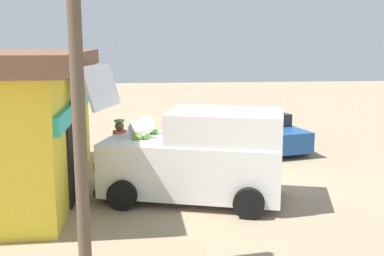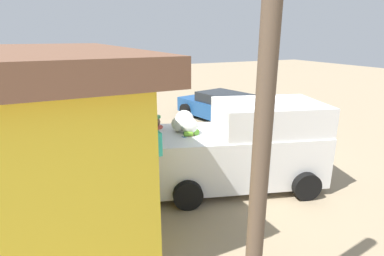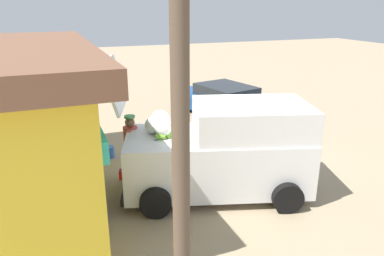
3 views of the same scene
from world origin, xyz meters
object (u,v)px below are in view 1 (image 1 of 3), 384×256
customer_bending (130,161)px  unloaded_banana_pile (67,182)px  vendor_standing (120,148)px  paint_bucket (112,162)px  delivery_van (199,156)px  parked_sedan (256,129)px

customer_bending → unloaded_banana_pile: 1.89m
vendor_standing → paint_bucket: 1.98m
delivery_van → unloaded_banana_pile: (0.92, 3.16, -0.81)m
parked_sedan → unloaded_banana_pile: (-4.39, 5.77, -0.37)m
vendor_standing → customer_bending: (-1.00, -0.29, -0.07)m
vendor_standing → customer_bending: 1.04m
parked_sedan → customer_bending: (-5.15, 4.18, 0.31)m
delivery_van → customer_bending: (0.16, 1.57, -0.13)m
paint_bucket → unloaded_banana_pile: bearing=154.3°
delivery_van → parked_sedan: size_ratio=0.97×
parked_sedan → vendor_standing: bearing=132.9°
unloaded_banana_pile → parked_sedan: bearing=-52.7°
vendor_standing → paint_bucket: size_ratio=5.08×
unloaded_banana_pile → paint_bucket: unloaded_banana_pile is taller
delivery_van → vendor_standing: size_ratio=2.74×
delivery_van → vendor_standing: bearing=58.0°
customer_bending → paint_bucket: 2.93m
parked_sedan → delivery_van: bearing=153.8°
unloaded_banana_pile → delivery_van: bearing=-106.2°
customer_bending → vendor_standing: bearing=15.9°
delivery_van → paint_bucket: bearing=36.9°
parked_sedan → customer_bending: size_ratio=3.16×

